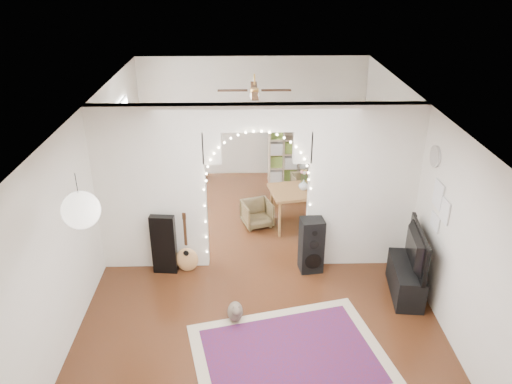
{
  "coord_description": "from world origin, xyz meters",
  "views": [
    {
      "loc": [
        -0.19,
        -7.03,
        4.65
      ],
      "look_at": [
        -0.01,
        0.3,
        1.15
      ],
      "focal_mm": 35.0,
      "sensor_mm": 36.0,
      "label": 1
    }
  ],
  "objects_px": {
    "floor_speaker": "(311,245)",
    "media_console": "(406,280)",
    "dining_chair_right": "(303,183)",
    "acoustic_guitar": "(186,250)",
    "dining_table": "(303,193)",
    "dining_chair_left": "(257,214)",
    "bookcase": "(298,153)"
  },
  "relations": [
    {
      "from": "bookcase",
      "to": "media_console",
      "type": "bearing_deg",
      "value": -75.46
    },
    {
      "from": "acoustic_guitar",
      "to": "dining_chair_right",
      "type": "bearing_deg",
      "value": 69.25
    },
    {
      "from": "dining_table",
      "to": "dining_chair_right",
      "type": "xyz_separation_m",
      "value": [
        0.18,
        1.47,
        -0.47
      ]
    },
    {
      "from": "dining_table",
      "to": "dining_chair_right",
      "type": "distance_m",
      "value": 1.55
    },
    {
      "from": "bookcase",
      "to": "dining_chair_right",
      "type": "height_order",
      "value": "bookcase"
    },
    {
      "from": "floor_speaker",
      "to": "dining_chair_right",
      "type": "xyz_separation_m",
      "value": [
        0.2,
        2.93,
        -0.25
      ]
    },
    {
      "from": "acoustic_guitar",
      "to": "dining_chair_left",
      "type": "height_order",
      "value": "acoustic_guitar"
    },
    {
      "from": "bookcase",
      "to": "dining_table",
      "type": "bearing_deg",
      "value": -94.69
    },
    {
      "from": "media_console",
      "to": "dining_chair_left",
      "type": "xyz_separation_m",
      "value": [
        -2.17,
        2.18,
        -0.01
      ]
    },
    {
      "from": "media_console",
      "to": "bookcase",
      "type": "bearing_deg",
      "value": 112.31
    },
    {
      "from": "acoustic_guitar",
      "to": "floor_speaker",
      "type": "bearing_deg",
      "value": 15.98
    },
    {
      "from": "dining_chair_left",
      "to": "dining_chair_right",
      "type": "height_order",
      "value": "dining_chair_left"
    },
    {
      "from": "media_console",
      "to": "dining_table",
      "type": "height_order",
      "value": "dining_table"
    },
    {
      "from": "floor_speaker",
      "to": "bookcase",
      "type": "height_order",
      "value": "bookcase"
    },
    {
      "from": "floor_speaker",
      "to": "dining_chair_left",
      "type": "distance_m",
      "value": 1.73
    },
    {
      "from": "media_console",
      "to": "dining_table",
      "type": "xyz_separation_m",
      "value": [
        -1.32,
        2.14,
        0.43
      ]
    },
    {
      "from": "media_console",
      "to": "dining_chair_right",
      "type": "xyz_separation_m",
      "value": [
        -1.14,
        3.61,
        -0.04
      ]
    },
    {
      "from": "floor_speaker",
      "to": "media_console",
      "type": "height_order",
      "value": "floor_speaker"
    },
    {
      "from": "floor_speaker",
      "to": "media_console",
      "type": "xyz_separation_m",
      "value": [
        1.34,
        -0.68,
        -0.21
      ]
    },
    {
      "from": "bookcase",
      "to": "dining_chair_left",
      "type": "bearing_deg",
      "value": -116.99
    },
    {
      "from": "bookcase",
      "to": "dining_table",
      "type": "xyz_separation_m",
      "value": [
        -0.12,
        -2.06,
        -0.0
      ]
    },
    {
      "from": "acoustic_guitar",
      "to": "dining_chair_right",
      "type": "xyz_separation_m",
      "value": [
        2.19,
        2.93,
        -0.18
      ]
    },
    {
      "from": "acoustic_guitar",
      "to": "bookcase",
      "type": "relative_size",
      "value": 0.66
    },
    {
      "from": "dining_table",
      "to": "dining_chair_left",
      "type": "bearing_deg",
      "value": 167.39
    },
    {
      "from": "dining_table",
      "to": "dining_chair_right",
      "type": "bearing_deg",
      "value": 73.04
    },
    {
      "from": "media_console",
      "to": "dining_chair_right",
      "type": "distance_m",
      "value": 3.79
    },
    {
      "from": "floor_speaker",
      "to": "dining_chair_right",
      "type": "height_order",
      "value": "floor_speaker"
    },
    {
      "from": "media_console",
      "to": "dining_chair_left",
      "type": "relative_size",
      "value": 1.89
    },
    {
      "from": "floor_speaker",
      "to": "dining_chair_right",
      "type": "distance_m",
      "value": 2.95
    },
    {
      "from": "floor_speaker",
      "to": "dining_chair_left",
      "type": "relative_size",
      "value": 1.74
    },
    {
      "from": "dining_chair_right",
      "to": "dining_chair_left",
      "type": "bearing_deg",
      "value": -135.93
    },
    {
      "from": "media_console",
      "to": "bookcase",
      "type": "relative_size",
      "value": 0.73
    }
  ]
}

